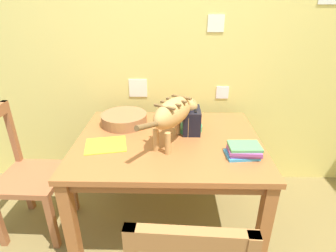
{
  "coord_description": "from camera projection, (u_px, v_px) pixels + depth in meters",
  "views": [
    {
      "loc": [
        0.03,
        -0.6,
        1.58
      ],
      "look_at": [
        -0.0,
        1.02,
        0.82
      ],
      "focal_mm": 28.98,
      "sensor_mm": 36.0,
      "label": 1
    }
  ],
  "objects": [
    {
      "name": "wall_rear",
      "position": [
        170.0,
        44.0,
        2.2
      ],
      "size": [
        5.14,
        0.11,
        2.5
      ],
      "color": "#E5D371",
      "rests_on": "ground_plane"
    },
    {
      "name": "dining_table",
      "position": [
        168.0,
        150.0,
        1.87
      ],
      "size": [
        1.24,
        0.96,
        0.72
      ],
      "color": "#A15D30",
      "rests_on": "ground_plane"
    },
    {
      "name": "cat",
      "position": [
        175.0,
        113.0,
        1.71
      ],
      "size": [
        0.37,
        0.58,
        0.3
      ],
      "rotation": [
        0.0,
        0.0,
        -0.53
      ],
      "color": "tan",
      "rests_on": "dining_table"
    },
    {
      "name": "saucer_bowl",
      "position": [
        189.0,
        127.0,
        1.96
      ],
      "size": [
        0.19,
        0.19,
        0.04
      ],
      "primitive_type": "cylinder",
      "color": "#3D8D53",
      "rests_on": "dining_table"
    },
    {
      "name": "coffee_mug",
      "position": [
        190.0,
        119.0,
        1.93
      ],
      "size": [
        0.12,
        0.08,
        0.09
      ],
      "color": "white",
      "rests_on": "saucer_bowl"
    },
    {
      "name": "magazine",
      "position": [
        106.0,
        145.0,
        1.75
      ],
      "size": [
        0.3,
        0.26,
        0.01
      ],
      "primitive_type": "cube",
      "rotation": [
        0.0,
        0.0,
        0.21
      ],
      "color": "gold",
      "rests_on": "dining_table"
    },
    {
      "name": "book_stack",
      "position": [
        244.0,
        151.0,
        1.62
      ],
      "size": [
        0.21,
        0.15,
        0.07
      ],
      "color": "#3A93CC",
      "rests_on": "dining_table"
    },
    {
      "name": "wicker_basket",
      "position": [
        124.0,
        119.0,
        2.04
      ],
      "size": [
        0.34,
        0.34,
        0.08
      ],
      "color": "#95633D",
      "rests_on": "dining_table"
    },
    {
      "name": "toaster",
      "position": [
        191.0,
        120.0,
        1.91
      ],
      "size": [
        0.12,
        0.2,
        0.18
      ],
      "color": "black",
      "rests_on": "dining_table"
    },
    {
      "name": "wooden_chair_far",
      "position": [
        25.0,
        175.0,
        1.9
      ],
      "size": [
        0.43,
        0.43,
        0.94
      ],
      "rotation": [
        0.0,
        0.0,
        -1.6
      ],
      "color": "#9A5A37",
      "rests_on": "ground_plane"
    }
  ]
}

